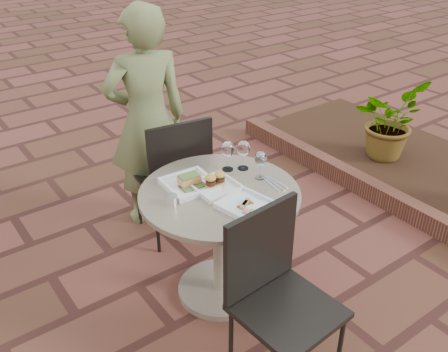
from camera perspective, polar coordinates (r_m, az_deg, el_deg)
ground at (r=3.17m, az=0.78°, el=-13.59°), size 60.00×60.00×0.00m
cafe_table at (r=2.89m, az=-0.48°, el=-5.95°), size 0.90×0.90×0.73m
chair_far at (r=3.35m, az=-5.57°, el=0.67°), size 0.50×0.50×0.93m
chair_near at (r=2.44m, az=5.82°, el=-12.25°), size 0.47×0.47×0.93m
diner at (r=3.50m, az=-8.80°, el=6.33°), size 0.65×0.50×1.59m
plate_salmon at (r=2.80m, az=-3.97°, el=-0.83°), size 0.28×0.28×0.07m
plate_sliders at (r=2.77m, az=-1.00°, el=-0.95°), size 0.24×0.24×0.15m
plate_tuna at (r=2.62m, az=2.44°, el=-3.28°), size 0.28×0.28×0.03m
wine_glass_right at (r=2.84m, az=4.20°, el=1.92°), size 0.07×0.07×0.17m
wine_glass_mid at (r=2.91m, az=0.44°, el=3.00°), size 0.08×0.08×0.18m
wine_glass_far at (r=2.92m, az=2.23°, el=3.09°), size 0.08×0.08×0.18m
steel_ramekin at (r=2.65m, az=-6.06°, el=-2.73°), size 0.07×0.07×0.05m
cutlery_set at (r=2.84m, az=5.79°, el=-0.83°), size 0.09×0.19×0.00m
planter_curb at (r=4.23m, az=15.87°, el=-1.15°), size 0.12×3.00×0.15m
mulch_bed at (r=4.77m, az=21.16°, el=1.00°), size 1.30×3.00×0.06m
potted_plant_a at (r=4.67m, az=18.27°, el=6.07°), size 0.75×0.70×0.69m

